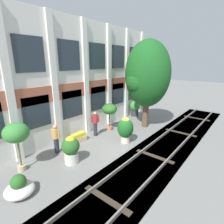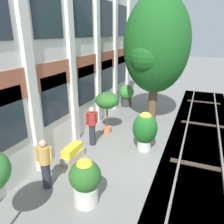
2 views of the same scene
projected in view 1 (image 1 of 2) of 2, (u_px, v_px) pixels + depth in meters
The scene contains 13 objects.
ground_plane at pixel (120, 143), 10.72m from camera, with size 80.00×80.00×0.00m, color slate.
apartment_facade at pixel (83, 79), 11.57m from camera, with size 14.48×0.64×7.36m.
rail_tracks at pixel (155, 158), 9.32m from camera, with size 22.12×2.80×0.43m.
broadleaf_tree at pixel (147, 76), 12.38m from camera, with size 3.37×3.21×6.31m.
potted_plant_glazed_jar at pixel (71, 148), 8.43m from camera, with size 0.87×0.87×1.41m.
potted_plant_wide_bowl at pixel (19, 188), 6.48m from camera, with size 1.07×1.07×0.85m.
potted_plant_fluted_column at pixel (125, 128), 10.56m from camera, with size 0.98×0.98×1.61m.
potted_plant_ribbed_drum at pixel (135, 107), 15.88m from camera, with size 0.93×0.93×1.39m.
potted_plant_tall_urn at pixel (109, 110), 12.34m from camera, with size 1.07×1.07×1.97m.
potted_plant_terracotta_small at pixel (16, 134), 7.56m from camera, with size 1.09×1.09×2.31m.
potted_plant_square_trough at pixel (79, 138), 10.79m from camera, with size 1.03×0.47×0.58m.
resident_by_doorway at pixel (56, 138), 9.38m from camera, with size 0.34×0.52×1.62m.
resident_watching_tracks at pixel (95, 123), 11.53m from camera, with size 0.42×0.38×1.68m.
Camera 1 is at (-7.87, -5.80, 4.82)m, focal length 28.00 mm.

